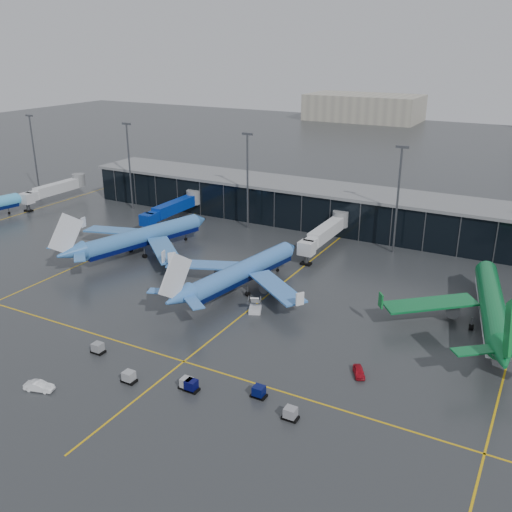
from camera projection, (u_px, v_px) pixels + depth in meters
The scene contains 12 objects.
ground at pixel (187, 311), 106.87m from camera, with size 600.00×600.00×0.00m, color #282B2D.
terminal_pier at pixel (317, 205), 155.86m from camera, with size 142.00×17.00×10.70m.
jet_bridges at pixel (172, 208), 156.24m from camera, with size 94.00×27.50×7.20m.
flood_masts at pixel (318, 186), 140.80m from camera, with size 203.00×0.50×25.50m.
taxi_lines at pixel (260, 301), 111.10m from camera, with size 220.00×120.00×0.02m.
airliner_arkefly at pixel (143, 226), 134.07m from camera, with size 37.64×42.87×13.18m, color #3A75BF, non-canonical shape.
airliner_klm_near at pixel (243, 260), 114.05m from camera, with size 36.26×41.29×12.69m, color #3E7ACE, non-canonical shape.
airliner_aer_lingus at pixel (494, 291), 98.69m from camera, with size 39.03×44.45×13.66m, color #0C6630, non-canonical shape.
baggage_carts at pixel (189, 383), 83.18m from camera, with size 37.10×7.36×1.70m.
mobile_airstair at pixel (255, 308), 106.50m from camera, with size 3.32×3.82×3.45m.
service_van_red at pixel (359, 372), 86.17m from camera, with size 1.50×3.74×1.27m, color #AC0D1A.
service_van_white at pixel (39, 386), 82.37m from camera, with size 1.52×4.35×1.43m, color white.
Camera 1 is at (57.55, -78.31, 47.48)m, focal length 40.00 mm.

